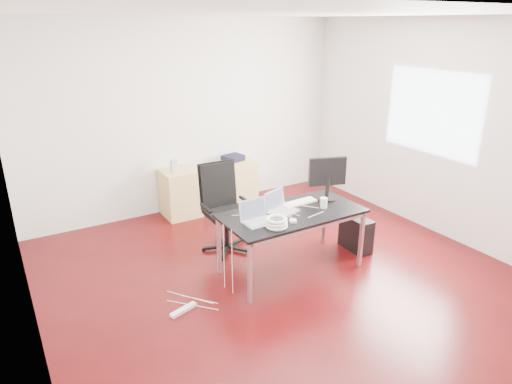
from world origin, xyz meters
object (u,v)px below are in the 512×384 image
filing_cabinet_left (180,193)px  filing_cabinet_right (237,182)px  desk (292,216)px  office_chair (223,203)px  pc_tower (356,233)px

filing_cabinet_left → filing_cabinet_right: (0.96, 0.00, 0.00)m
filing_cabinet_left → filing_cabinet_right: size_ratio=1.00×
desk → filing_cabinet_right: size_ratio=2.29×
office_chair → filing_cabinet_left: size_ratio=1.54×
pc_tower → desk: bearing=-178.0°
filing_cabinet_left → filing_cabinet_right: 0.96m
office_chair → filing_cabinet_right: 1.54m
filing_cabinet_right → pc_tower: 2.23m
office_chair → pc_tower: (1.40, -0.92, -0.39)m
desk → filing_cabinet_right: bearing=77.7°
office_chair → desk: bearing=-64.7°
office_chair → filing_cabinet_left: office_chair is taller
desk → filing_cabinet_left: (-0.49, 2.16, -0.33)m
office_chair → filing_cabinet_right: bearing=56.7°
office_chair → filing_cabinet_right: (0.87, 1.25, -0.26)m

